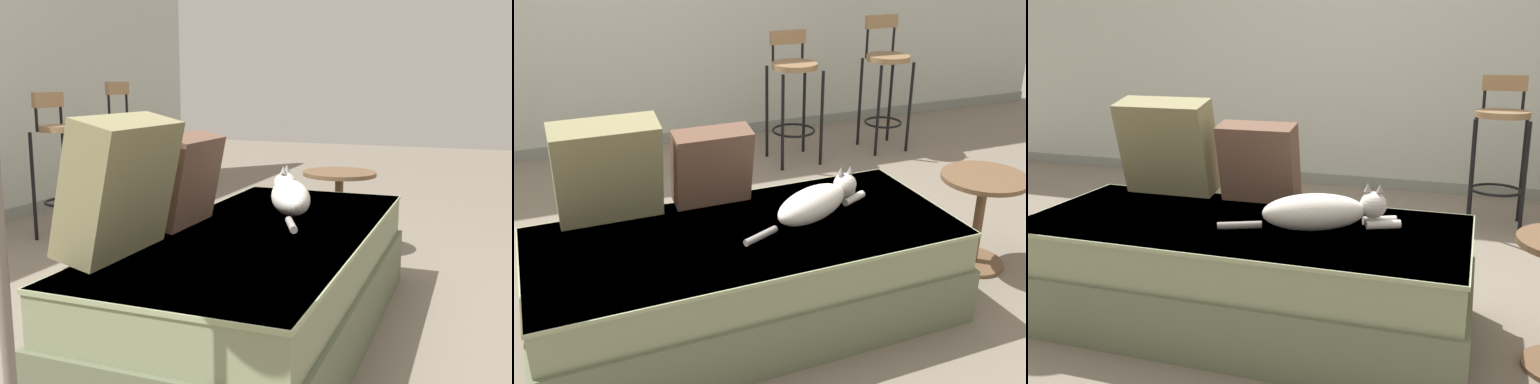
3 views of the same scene
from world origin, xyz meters
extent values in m
plane|color=slate|center=(0.00, 0.00, 0.00)|extent=(16.00, 16.00, 0.00)
cube|color=#636B50|center=(0.00, -0.40, 0.13)|extent=(1.91, 0.88, 0.27)
cube|color=gray|center=(0.00, -0.40, 0.36)|extent=(1.87, 0.84, 0.19)
cube|color=#98A47B|center=(0.00, -0.40, 0.45)|extent=(1.88, 0.85, 0.02)
cube|color=#847F56|center=(-0.53, -0.08, 0.70)|extent=(0.46, 0.27, 0.48)
cube|color=brown|center=(-0.05, -0.07, 0.65)|extent=(0.37, 0.21, 0.38)
ellipsoid|color=white|center=(0.31, -0.40, 0.53)|extent=(0.45, 0.33, 0.15)
sphere|color=white|center=(0.53, -0.30, 0.55)|extent=(0.11, 0.11, 0.11)
cone|color=gray|center=(0.51, -0.30, 0.63)|extent=(0.03, 0.03, 0.04)
cone|color=gray|center=(0.56, -0.30, 0.63)|extent=(0.03, 0.03, 0.04)
cylinder|color=white|center=(0.58, -0.31, 0.48)|extent=(0.14, 0.09, 0.04)
cylinder|color=white|center=(0.55, -0.26, 0.48)|extent=(0.14, 0.09, 0.04)
cylinder|color=gray|center=(0.03, -0.50, 0.48)|extent=(0.18, 0.10, 0.03)
cylinder|color=black|center=(0.87, 1.27, 0.36)|extent=(0.02, 0.02, 0.72)
cylinder|color=black|center=(1.19, 1.27, 0.36)|extent=(0.02, 0.02, 0.72)
cylinder|color=black|center=(0.87, 1.58, 0.36)|extent=(0.02, 0.02, 0.72)
cylinder|color=black|center=(1.19, 1.58, 0.36)|extent=(0.02, 0.02, 0.72)
torus|color=black|center=(1.03, 1.42, 0.25)|extent=(0.33, 0.33, 0.02)
cylinder|color=olive|center=(1.03, 1.42, 0.74)|extent=(0.34, 0.34, 0.04)
cylinder|color=black|center=(0.91, 1.55, 0.83)|extent=(0.02, 0.02, 0.21)
cylinder|color=black|center=(1.15, 1.55, 0.83)|extent=(0.02, 0.02, 0.21)
cube|color=olive|center=(1.03, 1.55, 0.93)|extent=(0.28, 0.03, 0.10)
cylinder|color=black|center=(1.68, 1.28, 0.36)|extent=(0.02, 0.02, 0.72)
cylinder|color=black|center=(1.97, 1.28, 0.36)|extent=(0.02, 0.02, 0.72)
cylinder|color=black|center=(1.68, 1.57, 0.36)|extent=(0.02, 0.02, 0.72)
cylinder|color=black|center=(1.97, 1.57, 0.36)|extent=(0.02, 0.02, 0.72)
torus|color=black|center=(1.83, 1.42, 0.22)|extent=(0.31, 0.31, 0.02)
cylinder|color=olive|center=(1.83, 1.42, 0.74)|extent=(0.34, 0.34, 0.04)
cylinder|color=black|center=(1.71, 1.55, 0.86)|extent=(0.02, 0.02, 0.28)
cylinder|color=black|center=(1.95, 1.55, 0.86)|extent=(0.02, 0.02, 0.28)
cube|color=olive|center=(1.83, 1.55, 1.00)|extent=(0.28, 0.03, 0.10)
cylinder|color=brown|center=(1.30, -0.38, 0.24)|extent=(0.05, 0.05, 0.49)
cylinder|color=brown|center=(1.30, -0.38, 0.01)|extent=(0.32, 0.32, 0.02)
cylinder|color=brown|center=(1.30, -0.38, 0.50)|extent=(0.44, 0.44, 0.02)
cylinder|color=slate|center=(-1.30, -0.32, 0.69)|extent=(0.03, 0.03, 1.38)
camera|label=1|loc=(-2.20, -1.25, 1.03)|focal=42.00mm
camera|label=2|loc=(-0.76, -2.59, 1.66)|focal=42.00mm
camera|label=3|loc=(0.95, -2.63, 1.21)|focal=42.00mm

